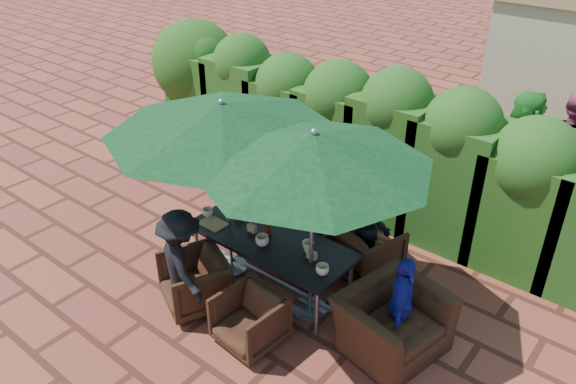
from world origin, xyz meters
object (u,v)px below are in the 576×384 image
Objects in this scene: umbrella_left at (222,118)px; chair_far_mid at (314,237)px; chair_far_left at (270,209)px; chair_near_right at (249,318)px; chair_far_right at (366,248)px; chair_end_right at (393,314)px; umbrella_right at (314,150)px; chair_near_left at (194,279)px; dining_table at (270,244)px.

chair_far_mid is (0.75, 0.89, -1.86)m from umbrella_left.
chair_far_mid is (0.94, -0.17, -0.01)m from chair_far_left.
chair_near_right is at bearing 131.26° from chair_far_left.
chair_far_right reaches higher than chair_far_mid.
umbrella_left reaches higher than chair_end_right.
chair_far_mid is 0.75m from chair_far_right.
chair_near_right is (-0.22, -0.86, -1.86)m from umbrella_right.
chair_end_right is (2.27, 0.89, 0.10)m from chair_near_left.
umbrella_left is at bearing 147.76° from chair_near_right.
umbrella_left is at bearing 52.70° from chair_far_right.
chair_end_right is at bearing 40.90° from chair_near_right.
dining_table reaches higher than chair_near_right.
dining_table reaches higher than chair_far_mid.
dining_table is 1.68m from umbrella_right.
dining_table is 1.68m from umbrella_left.
chair_far_mid is 0.64× the size of chair_end_right.
umbrella_right is 2.11m from chair_far_right.
umbrella_left is at bearing 179.85° from umbrella_right.
chair_far_left is 0.92× the size of chair_far_right.
chair_end_right is at bearing 4.71° from umbrella_right.
umbrella_left is 1.35m from umbrella_right.
chair_far_right is 2.29m from chair_near_left.
umbrella_left is 3.89× the size of chair_far_left.
umbrella_right is (1.35, -0.00, -0.00)m from umbrella_left.
chair_far_left reaches higher than chair_near_right.
chair_far_left is 1.67m from chair_far_right.
chair_far_right is 1.13× the size of chair_near_right.
chair_far_left reaches higher than chair_far_mid.
chair_far_mid is at bearing 84.45° from dining_table.
dining_table is 3.07× the size of chair_far_mid.
dining_table is 3.09× the size of chair_near_right.
umbrella_left and umbrella_right have the same top height.
chair_end_right is at bearing 166.35° from chair_far_left.
dining_table is 0.90m from chair_far_mid.
chair_far_mid is (0.08, 0.84, -0.32)m from dining_table.
chair_far_left is 0.95× the size of chair_near_left.
umbrella_left is 2.55× the size of chair_end_right.
chair_far_right is at bearing 35.96° from umbrella_left.
umbrella_right is at bearing 58.96° from chair_near_left.
chair_near_right is (-0.35, -1.93, -0.05)m from chair_far_right.
chair_far_left is 1.03× the size of chair_far_mid.
umbrella_left is 2.57m from chair_far_right.
chair_near_right is at bearing -37.24° from umbrella_left.
chair_near_left is at bearing -78.55° from umbrella_left.
chair_end_right is (1.31, 0.95, 0.13)m from chair_near_right.
chair_end_right reaches higher than chair_near_left.
dining_table is 0.77× the size of umbrella_left.
chair_far_right is at bearing 84.85° from chair_near_right.
chair_far_right is (0.13, 1.07, -1.81)m from umbrella_right.
umbrella_left is 2.14m from chair_far_left.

